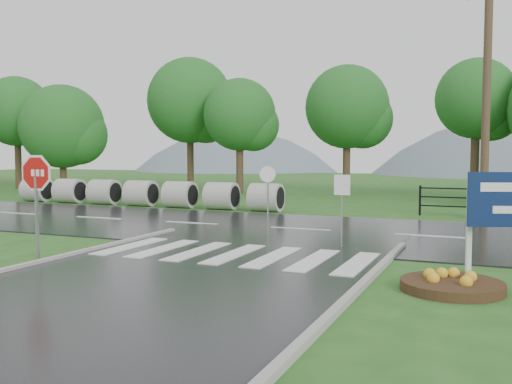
% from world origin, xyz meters
% --- Properties ---
extents(ground, '(120.00, 120.00, 0.00)m').
position_xyz_m(ground, '(0.00, 0.00, 0.00)').
color(ground, '#285D1F').
rests_on(ground, ground).
extents(main_road, '(90.00, 8.00, 0.04)m').
position_xyz_m(main_road, '(0.00, 10.00, 0.00)').
color(main_road, black).
rests_on(main_road, ground).
extents(crosswalk, '(6.50, 2.80, 0.02)m').
position_xyz_m(crosswalk, '(0.00, 5.00, 0.06)').
color(crosswalk, silver).
rests_on(crosswalk, ground).
extents(hills, '(102.00, 48.00, 48.00)m').
position_xyz_m(hills, '(3.49, 65.00, -15.54)').
color(hills, slate).
rests_on(hills, ground).
extents(treeline, '(83.20, 5.20, 10.00)m').
position_xyz_m(treeline, '(1.00, 24.00, 0.00)').
color(treeline, '#1C5B20').
rests_on(treeline, ground).
extents(culvert_pipes, '(13.90, 1.20, 1.20)m').
position_xyz_m(culvert_pipes, '(-9.51, 15.00, 0.60)').
color(culvert_pipes, '#9E9B93').
rests_on(culvert_pipes, ground).
extents(stop_sign, '(1.16, 0.08, 2.62)m').
position_xyz_m(stop_sign, '(-4.11, 2.87, 1.83)').
color(stop_sign, '#939399').
rests_on(stop_sign, ground).
extents(flower_bed, '(1.84, 1.84, 0.37)m').
position_xyz_m(flower_bed, '(5.10, 3.42, 0.14)').
color(flower_bed, '#332111').
rests_on(flower_bed, ground).
extents(reg_sign_small, '(0.43, 0.06, 1.93)m').
position_xyz_m(reg_sign_small, '(2.11, 7.07, 1.39)').
color(reg_sign_small, '#939399').
rests_on(reg_sign_small, ground).
extents(reg_sign_round, '(0.48, 0.12, 2.10)m').
position_xyz_m(reg_sign_round, '(-0.55, 8.53, 1.34)').
color(reg_sign_round, '#939399').
rests_on(reg_sign_round, ground).
extents(utility_pole_east, '(1.56, 0.52, 8.93)m').
position_xyz_m(utility_pole_east, '(5.36, 15.50, 4.54)').
color(utility_pole_east, '#473523').
rests_on(utility_pole_east, ground).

